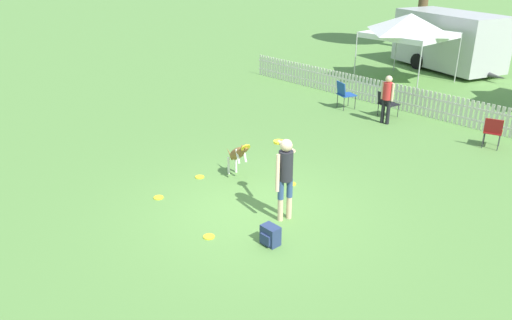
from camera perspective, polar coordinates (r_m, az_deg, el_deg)
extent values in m
plane|color=#5B8C42|center=(10.34, 0.16, -5.77)|extent=(240.00, 240.00, 0.00)
cylinder|color=beige|center=(9.88, 2.79, -5.68)|extent=(0.11, 0.11, 0.48)
cylinder|color=#334C7A|center=(9.68, 2.84, -3.44)|extent=(0.12, 0.12, 0.39)
cylinder|color=beige|center=(9.97, 3.80, -5.43)|extent=(0.11, 0.11, 0.48)
cylinder|color=#334C7A|center=(9.77, 3.86, -3.20)|extent=(0.12, 0.12, 0.39)
cylinder|color=#26262D|center=(9.51, 3.42, -0.66)|extent=(0.34, 0.34, 0.59)
sphere|color=beige|center=(9.36, 3.48, 1.67)|extent=(0.24, 0.24, 0.24)
cylinder|color=beige|center=(9.41, 2.49, -1.49)|extent=(0.19, 0.21, 0.72)
cylinder|color=beige|center=(9.81, 3.45, 1.56)|extent=(0.70, 0.33, 0.14)
cylinder|color=yellow|center=(10.13, 2.61, 2.01)|extent=(0.22, 0.22, 0.02)
cylinder|color=yellow|center=(10.12, 2.62, 2.15)|extent=(0.22, 0.22, 0.02)
ellipsoid|color=olive|center=(11.52, -2.15, 0.75)|extent=(0.78, 0.46, 0.60)
ellipsoid|color=white|center=(11.54, -2.15, 0.53)|extent=(0.41, 0.25, 0.30)
sphere|color=olive|center=(11.11, -1.34, 1.31)|extent=(0.17, 0.17, 0.17)
cone|color=olive|center=(11.03, -1.18, 1.41)|extent=(0.17, 0.13, 0.14)
cylinder|color=yellow|center=(11.03, -1.18, 1.41)|extent=(0.19, 0.24, 0.19)
cone|color=olive|center=(11.12, -1.17, 1.71)|extent=(0.05, 0.05, 0.07)
cone|color=olive|center=(11.08, -1.63, 1.63)|extent=(0.05, 0.05, 0.07)
cylinder|color=white|center=(11.97, -2.31, -0.50)|extent=(0.06, 0.06, 0.42)
cylinder|color=white|center=(11.89, -3.15, -0.67)|extent=(0.06, 0.06, 0.42)
cylinder|color=white|center=(11.37, -1.31, 0.58)|extent=(0.20, 0.10, 0.32)
cylinder|color=white|center=(11.30, -2.10, 0.43)|extent=(0.20, 0.10, 0.32)
cone|color=olive|center=(11.95, -3.03, 0.74)|extent=(0.34, 0.15, 0.23)
cylinder|color=yellow|center=(9.47, -5.41, -8.71)|extent=(0.22, 0.22, 0.02)
cylinder|color=yellow|center=(11.02, -11.08, -4.23)|extent=(0.22, 0.22, 0.02)
cylinder|color=yellow|center=(11.46, 4.05, -2.73)|extent=(0.22, 0.22, 0.02)
cylinder|color=yellow|center=(11.84, -6.46, -1.93)|extent=(0.22, 0.22, 0.02)
cube|color=navy|center=(9.14, 1.67, -8.58)|extent=(0.34, 0.23, 0.37)
cube|color=navy|center=(9.08, 1.03, -9.08)|extent=(0.24, 0.04, 0.19)
cube|color=silver|center=(16.52, 21.85, 4.71)|extent=(17.81, 0.04, 0.06)
cube|color=silver|center=(16.42, 22.03, 5.89)|extent=(17.81, 0.04, 0.06)
cube|color=silver|center=(21.62, 0.52, 10.83)|extent=(0.09, 0.02, 0.85)
cube|color=silver|center=(21.51, 0.80, 10.76)|extent=(0.09, 0.02, 0.85)
cube|color=silver|center=(21.40, 1.08, 10.70)|extent=(0.09, 0.02, 0.85)
cube|color=silver|center=(21.30, 1.36, 10.63)|extent=(0.09, 0.02, 0.85)
cube|color=silver|center=(21.19, 1.65, 10.57)|extent=(0.09, 0.02, 0.85)
cube|color=silver|center=(21.08, 1.94, 10.50)|extent=(0.09, 0.02, 0.85)
cube|color=silver|center=(20.97, 2.24, 10.43)|extent=(0.09, 0.02, 0.85)
cube|color=silver|center=(20.87, 2.53, 10.36)|extent=(0.09, 0.02, 0.85)
cube|color=silver|center=(20.76, 2.83, 10.29)|extent=(0.09, 0.02, 0.85)
cube|color=silver|center=(20.66, 3.14, 10.22)|extent=(0.09, 0.02, 0.85)
cube|color=silver|center=(20.56, 3.44, 10.15)|extent=(0.09, 0.02, 0.85)
cube|color=silver|center=(20.45, 3.75, 10.08)|extent=(0.09, 0.02, 0.85)
cube|color=silver|center=(20.35, 4.06, 10.00)|extent=(0.09, 0.02, 0.85)
cube|color=silver|center=(20.25, 4.38, 9.93)|extent=(0.09, 0.02, 0.85)
cube|color=silver|center=(20.15, 4.69, 9.85)|extent=(0.09, 0.02, 0.85)
cube|color=silver|center=(20.04, 5.01, 9.77)|extent=(0.09, 0.02, 0.85)
cube|color=silver|center=(19.94, 5.34, 9.69)|extent=(0.09, 0.02, 0.85)
cube|color=silver|center=(19.84, 5.66, 9.61)|extent=(0.09, 0.02, 0.85)
cube|color=silver|center=(19.75, 5.99, 9.53)|extent=(0.09, 0.02, 0.85)
cube|color=silver|center=(19.65, 6.33, 9.45)|extent=(0.09, 0.02, 0.85)
cube|color=silver|center=(19.55, 6.66, 9.37)|extent=(0.09, 0.02, 0.85)
cube|color=silver|center=(19.45, 7.00, 9.28)|extent=(0.09, 0.02, 0.85)
cube|color=silver|center=(19.36, 7.34, 9.20)|extent=(0.09, 0.02, 0.85)
cube|color=silver|center=(19.26, 7.69, 9.11)|extent=(0.09, 0.02, 0.85)
cube|color=silver|center=(19.17, 8.04, 9.03)|extent=(0.09, 0.02, 0.85)
cube|color=silver|center=(19.07, 8.39, 8.94)|extent=(0.09, 0.02, 0.85)
cube|color=silver|center=(18.98, 8.75, 8.85)|extent=(0.09, 0.02, 0.85)
cube|color=silver|center=(18.89, 9.11, 8.76)|extent=(0.09, 0.02, 0.85)
cube|color=silver|center=(18.80, 9.47, 8.66)|extent=(0.09, 0.02, 0.85)
cube|color=silver|center=(18.71, 9.83, 8.57)|extent=(0.09, 0.02, 0.85)
cube|color=silver|center=(18.62, 10.20, 8.47)|extent=(0.09, 0.02, 0.85)
cube|color=silver|center=(18.53, 10.57, 8.38)|extent=(0.09, 0.02, 0.85)
cube|color=silver|center=(18.44, 10.95, 8.28)|extent=(0.09, 0.02, 0.85)
cube|color=silver|center=(18.35, 11.33, 8.18)|extent=(0.09, 0.02, 0.85)
cube|color=silver|center=(18.26, 11.71, 8.08)|extent=(0.09, 0.02, 0.85)
cube|color=silver|center=(18.18, 12.10, 7.98)|extent=(0.09, 0.02, 0.85)
cube|color=silver|center=(18.09, 12.49, 7.88)|extent=(0.09, 0.02, 0.85)
cube|color=silver|center=(18.01, 12.88, 7.77)|extent=(0.09, 0.02, 0.85)
cube|color=silver|center=(17.93, 13.28, 7.67)|extent=(0.09, 0.02, 0.85)
cube|color=silver|center=(17.84, 13.68, 7.56)|extent=(0.09, 0.02, 0.85)
cube|color=silver|center=(17.76, 14.08, 7.45)|extent=(0.09, 0.02, 0.85)
cube|color=silver|center=(17.68, 14.49, 7.34)|extent=(0.09, 0.02, 0.85)
cube|color=silver|center=(17.60, 14.90, 7.23)|extent=(0.09, 0.02, 0.85)
cube|color=silver|center=(17.52, 15.31, 7.12)|extent=(0.09, 0.02, 0.85)
cube|color=silver|center=(17.45, 15.73, 7.01)|extent=(0.09, 0.02, 0.85)
cube|color=silver|center=(17.37, 16.15, 6.89)|extent=(0.09, 0.02, 0.85)
cube|color=silver|center=(17.29, 16.57, 6.77)|extent=(0.09, 0.02, 0.85)
cube|color=silver|center=(17.22, 17.00, 6.66)|extent=(0.09, 0.02, 0.85)
cube|color=silver|center=(17.15, 17.43, 6.54)|extent=(0.09, 0.02, 0.85)
cube|color=silver|center=(17.07, 17.87, 6.42)|extent=(0.09, 0.02, 0.85)
cube|color=silver|center=(17.00, 18.30, 6.29)|extent=(0.09, 0.02, 0.85)
cube|color=silver|center=(16.93, 18.75, 6.17)|extent=(0.09, 0.02, 0.85)
cube|color=silver|center=(16.86, 19.19, 6.05)|extent=(0.09, 0.02, 0.85)
cube|color=silver|center=(16.79, 19.64, 5.92)|extent=(0.09, 0.02, 0.85)
cube|color=silver|center=(16.73, 20.09, 5.79)|extent=(0.09, 0.02, 0.85)
cube|color=silver|center=(16.66, 20.55, 5.66)|extent=(0.09, 0.02, 0.85)
cube|color=silver|center=(16.60, 21.01, 5.53)|extent=(0.09, 0.02, 0.85)
cube|color=silver|center=(16.53, 21.47, 5.40)|extent=(0.09, 0.02, 0.85)
cube|color=silver|center=(16.47, 21.93, 5.27)|extent=(0.09, 0.02, 0.85)
cube|color=silver|center=(16.41, 22.40, 5.13)|extent=(0.09, 0.02, 0.85)
cube|color=silver|center=(16.35, 22.87, 5.00)|extent=(0.09, 0.02, 0.85)
cube|color=silver|center=(16.29, 23.35, 4.86)|extent=(0.09, 0.02, 0.85)
cube|color=silver|center=(16.23, 23.83, 4.72)|extent=(0.09, 0.02, 0.85)
cube|color=silver|center=(16.18, 24.31, 4.58)|extent=(0.09, 0.02, 0.85)
cube|color=silver|center=(16.12, 24.79, 4.44)|extent=(0.09, 0.02, 0.85)
cube|color=silver|center=(16.07, 25.28, 4.30)|extent=(0.09, 0.02, 0.85)
cube|color=silver|center=(16.02, 25.77, 4.16)|extent=(0.09, 0.02, 0.85)
cube|color=silver|center=(15.96, 26.27, 4.01)|extent=(0.09, 0.02, 0.85)
cube|color=silver|center=(15.91, 26.76, 3.87)|extent=(0.09, 0.02, 0.85)
cylinder|color=#333338|center=(16.61, 15.92, 5.41)|extent=(0.02, 0.02, 0.42)
cylinder|color=#333338|center=(16.91, 14.88, 5.83)|extent=(0.02, 0.02, 0.42)
cylinder|color=#333338|center=(16.31, 14.82, 5.22)|extent=(0.02, 0.02, 0.42)
cylinder|color=#333338|center=(16.61, 13.78, 5.64)|extent=(0.02, 0.02, 0.42)
cube|color=black|center=(16.55, 14.92, 6.21)|extent=(0.62, 0.62, 0.03)
cube|color=black|center=(16.34, 14.40, 6.78)|extent=(0.52, 0.20, 0.40)
cylinder|color=#333338|center=(15.11, 26.10, 2.23)|extent=(0.02, 0.02, 0.44)
cylinder|color=#333338|center=(15.12, 24.67, 2.50)|extent=(0.02, 0.02, 0.44)
cylinder|color=#333338|center=(14.74, 25.97, 1.78)|extent=(0.02, 0.02, 0.44)
cylinder|color=#333338|center=(14.76, 24.51, 2.06)|extent=(0.02, 0.02, 0.44)
cube|color=maroon|center=(14.86, 25.45, 2.94)|extent=(0.57, 0.57, 0.03)
cube|color=maroon|center=(14.61, 25.51, 3.48)|extent=(0.46, 0.22, 0.42)
cylinder|color=#333338|center=(17.11, 11.26, 6.46)|extent=(0.02, 0.02, 0.47)
cylinder|color=#333338|center=(17.46, 10.52, 6.85)|extent=(0.02, 0.02, 0.47)
cylinder|color=#333338|center=(16.89, 10.01, 6.34)|extent=(0.02, 0.02, 0.47)
cylinder|color=#333338|center=(17.25, 9.28, 6.73)|extent=(0.02, 0.02, 0.47)
cube|color=#1E4799|center=(17.11, 10.33, 7.36)|extent=(0.66, 0.66, 0.03)
cube|color=#1E4799|center=(16.94, 9.71, 8.03)|extent=(0.51, 0.27, 0.45)
cylinder|color=#B2B2B2|center=(20.76, 11.30, 11.47)|extent=(0.04, 0.04, 1.98)
cylinder|color=#B2B2B2|center=(19.24, 18.16, 9.89)|extent=(0.04, 0.04, 1.98)
cylinder|color=#B2B2B2|center=(23.08, 15.69, 12.20)|extent=(0.04, 0.04, 1.98)
cylinder|color=#B2B2B2|center=(21.72, 22.08, 10.75)|extent=(0.04, 0.04, 1.98)
cube|color=white|center=(21.00, 17.10, 13.52)|extent=(2.86, 2.86, 0.20)
pyramid|color=white|center=(20.94, 17.25, 14.74)|extent=(2.86, 2.86, 0.71)
cylinder|color=black|center=(15.80, 14.86, 5.31)|extent=(0.11, 0.11, 0.76)
cylinder|color=black|center=(15.89, 14.31, 5.46)|extent=(0.11, 0.11, 0.76)
cylinder|color=red|center=(15.67, 14.82, 7.63)|extent=(0.27, 0.27, 0.53)
sphere|color=beige|center=(15.58, 14.95, 8.93)|extent=(0.21, 0.21, 0.21)
cylinder|color=beige|center=(15.59, 15.35, 7.47)|extent=(0.08, 0.08, 0.54)
cylinder|color=beige|center=(15.75, 14.28, 7.73)|extent=(0.08, 0.08, 0.54)
cube|color=#B7B7B7|center=(24.05, 21.21, 12.71)|extent=(5.21, 3.51, 2.31)
cone|color=#3F3F42|center=(22.45, 25.86, 8.56)|extent=(0.82, 0.42, 0.20)
cylinder|color=black|center=(25.42, 21.72, 10.88)|extent=(0.70, 0.37, 0.68)
cylinder|color=black|center=(23.86, 17.94, 10.68)|extent=(0.70, 0.37, 0.68)
cylinder|color=brown|center=(28.48, 18.54, 16.43)|extent=(0.49, 0.49, 4.57)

